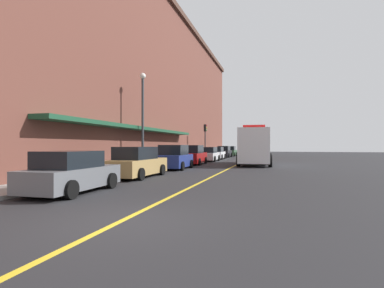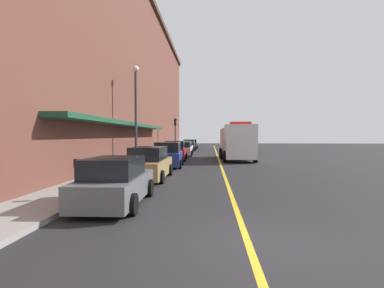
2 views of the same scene
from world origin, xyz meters
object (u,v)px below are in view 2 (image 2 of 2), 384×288
Objects in this scene: parked_car_3 at (175,151)px; parked_car_7 at (192,144)px; traffic_light_near at (175,129)px; parked_car_0 at (115,182)px; parked_car_1 at (149,164)px; box_truck at (236,142)px; parked_car_5 at (186,147)px; parking_meter_1 at (77,171)px; parked_car_2 at (168,155)px; street_lamp_left at (136,105)px; parked_car_4 at (183,149)px; parking_meter_0 at (167,147)px; parked_car_6 at (189,145)px.

parked_car_3 is 1.07× the size of parked_car_7.
parked_car_3 is 1.11× the size of traffic_light_near.
traffic_light_near reaches higher than parked_car_0.
parked_car_1 is 14.16m from box_truck.
traffic_light_near is at bearing 122.99° from parked_car_5.
parking_meter_1 is at bearing 77.45° from parked_car_0.
street_lamp_left reaches higher than parked_car_2.
box_truck is 1.22× the size of street_lamp_left.
parked_car_4 is 0.98× the size of parked_car_7.
parked_car_3 is 0.69× the size of street_lamp_left.
parking_meter_1 is at bearing 170.47° from parked_car_2.
parked_car_4 is (0.10, 17.80, -0.05)m from parked_car_1.
parked_car_2 is at bearing 179.41° from parked_car_3.
parked_car_2 is 0.96× the size of parked_car_7.
parked_car_1 is (-0.06, 5.70, 0.05)m from parked_car_0.
traffic_light_near is at bearing 4.76° from parked_car_3.
parked_car_3 reaches higher than parking_meter_0.
street_lamp_left is (-2.04, 10.69, 3.66)m from parked_car_0.
traffic_light_near is (0.06, 7.13, 2.10)m from parking_meter_0.
box_truck reaches higher than parked_car_4.
parked_car_0 is 28.93m from parked_car_5.
parked_car_1 is 17.80m from parked_car_4.
parked_car_1 is 29.33m from parked_car_6.
parked_car_6 is at bearing 84.60° from parking_meter_0.
parked_car_2 is 9.27m from parking_meter_0.
parking_meter_1 is (-1.33, -34.74, 0.27)m from parked_car_6.
parked_car_7 reaches higher than parking_meter_0.
parked_car_4 is (0.03, 23.50, 0.01)m from parked_car_0.
parked_car_0 is 3.24× the size of parking_meter_1.
parked_car_2 is 3.24× the size of parking_meter_0.
parked_car_3 reaches higher than parked_car_6.
street_lamp_left is at bearing 9.44° from parked_car_0.
parked_car_6 is 3.30× the size of parking_meter_0.
street_lamp_left is at bearing 175.02° from parked_car_7.
parked_car_7 is 19.83m from parking_meter_0.
parked_car_3 is at bearing 74.11° from street_lamp_left.
street_lamp_left reaches higher than box_truck.
parked_car_6 is at bearing -1.17° from parked_car_0.
parked_car_1 is 15.31m from parking_meter_0.
parked_car_1 is at bearing 178.64° from parked_car_4.
box_truck is (5.56, 18.67, 0.90)m from parked_car_0.
parked_car_4 is 5.35m from traffic_light_near.
parked_car_6 is at bearing 79.66° from traffic_light_near.
box_truck is at bearing -17.93° from parked_car_0.
box_truck is (5.69, -10.26, 0.90)m from parked_car_5.
street_lamp_left is (-0.60, 10.40, 3.34)m from parking_meter_1.
traffic_light_near is at bearing 3.47° from parked_car_1.
parked_car_3 is 1.09× the size of parked_car_6.
parked_car_1 is 1.10× the size of parked_car_2.
parking_meter_0 is (-1.47, -2.56, 0.31)m from parked_car_4.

